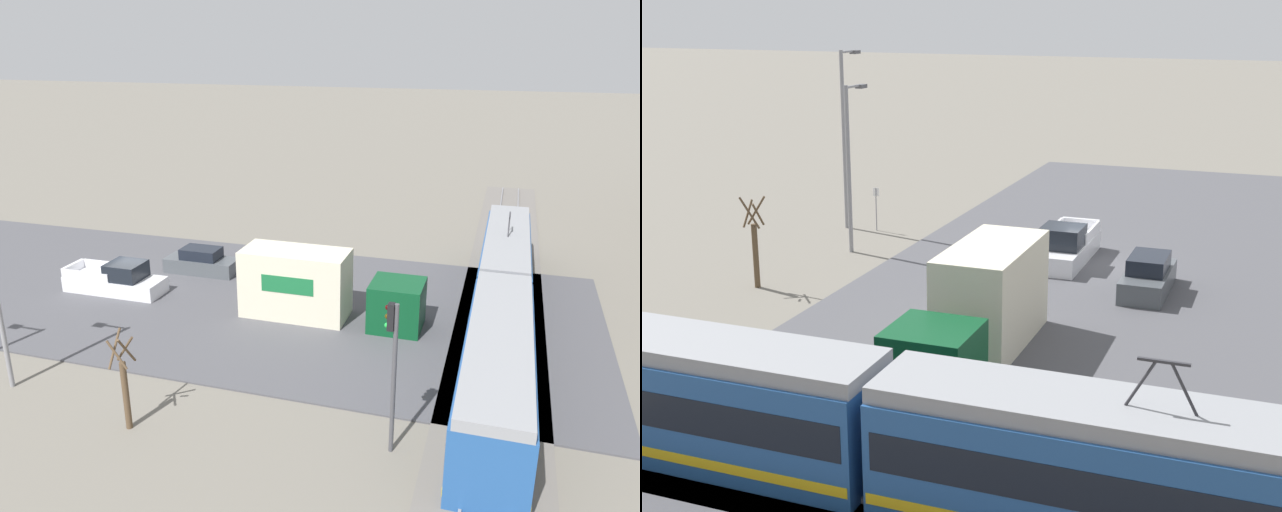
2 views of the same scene
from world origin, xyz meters
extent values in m
plane|color=slate|center=(0.00, 0.00, 0.00)|extent=(320.00, 320.00, 0.00)
cube|color=#4C4C51|center=(0.00, 0.00, 0.04)|extent=(17.88, 51.93, 0.08)
cube|color=slate|center=(0.00, 20.76, 0.04)|extent=(65.87, 4.40, 0.08)
cube|color=gray|center=(0.00, 20.04, 0.15)|extent=(64.55, 0.10, 0.14)
cube|color=gray|center=(0.00, 21.48, 0.15)|extent=(64.55, 0.10, 0.14)
cube|color=#235193|center=(-6.19, 20.76, 1.50)|extent=(12.83, 2.59, 2.84)
cube|color=black|center=(-6.19, 20.76, 1.84)|extent=(12.45, 2.62, 0.95)
cube|color=gold|center=(-6.19, 20.76, 0.62)|extent=(12.71, 2.63, 0.27)
cube|color=gray|center=(-6.19, 20.76, 3.12)|extent=(12.83, 2.38, 0.41)
cube|color=#235193|center=(6.99, 20.76, 1.50)|extent=(12.83, 2.59, 2.84)
cube|color=black|center=(6.99, 20.76, 1.84)|extent=(12.45, 2.62, 0.95)
cube|color=gold|center=(6.99, 20.76, 0.62)|extent=(12.71, 2.63, 0.27)
cube|color=gray|center=(6.99, 20.76, 3.12)|extent=(12.83, 2.38, 0.41)
cylinder|color=#2D2D33|center=(-6.64, 20.76, 3.88)|extent=(0.66, 0.07, 1.15)
cylinder|color=#2D2D33|center=(-5.74, 20.76, 3.88)|extent=(0.66, 0.07, 1.15)
cube|color=#2D2D33|center=(-6.19, 20.76, 4.43)|extent=(1.10, 0.08, 0.06)
cube|color=#0C4723|center=(1.08, 15.78, 1.28)|extent=(2.55, 2.58, 2.40)
cube|color=beige|center=(1.08, 10.46, 1.84)|extent=(2.55, 5.48, 3.53)
cube|color=#196B38|center=(2.37, 10.46, 2.20)|extent=(0.02, 2.74, 0.88)
cube|color=silver|center=(1.15, -0.46, 0.52)|extent=(1.98, 5.75, 0.88)
cube|color=black|center=(1.15, 0.35, 1.43)|extent=(1.82, 1.95, 0.95)
cube|color=silver|center=(2.07, -1.66, 1.21)|extent=(0.12, 2.87, 0.51)
cube|color=silver|center=(0.24, -1.66, 1.21)|extent=(0.12, 2.87, 0.51)
cube|color=silver|center=(1.15, -3.21, 1.21)|extent=(1.82, 0.23, 0.51)
cube|color=red|center=(1.93, -3.30, 0.78)|extent=(0.14, 0.04, 0.18)
cube|color=#4C5156|center=(-3.13, 2.83, 0.53)|extent=(1.75, 4.48, 0.90)
cube|color=black|center=(-3.13, 2.83, 1.32)|extent=(1.50, 2.33, 0.66)
cylinder|color=#47474C|center=(10.91, 17.42, 2.82)|extent=(0.16, 0.16, 5.64)
cube|color=black|center=(10.91, 17.24, 5.17)|extent=(0.28, 0.22, 0.95)
sphere|color=#390606|center=(10.91, 17.12, 5.49)|extent=(0.18, 0.18, 0.18)
sphere|color=#3C2C06|center=(10.91, 17.12, 5.17)|extent=(0.18, 0.18, 0.18)
sphere|color=green|center=(10.91, 17.12, 4.85)|extent=(0.18, 0.18, 0.18)
cylinder|color=brown|center=(12.43, 7.80, 1.37)|extent=(0.24, 0.24, 2.75)
cylinder|color=brown|center=(12.68, 7.80, 3.18)|extent=(0.09, 0.78, 1.06)
cylinder|color=brown|center=(12.43, 8.05, 3.28)|extent=(0.94, 0.09, 1.29)
cylinder|color=brown|center=(12.18, 7.80, 3.18)|extent=(0.09, 0.78, 1.06)
cylinder|color=brown|center=(12.43, 7.55, 3.28)|extent=(0.94, 0.09, 1.29)
camera|label=1|loc=(29.38, 20.49, 13.76)|focal=35.00mm
camera|label=2|loc=(-8.33, 38.26, 11.59)|focal=50.00mm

